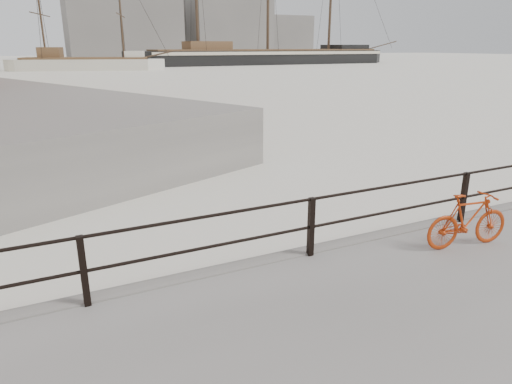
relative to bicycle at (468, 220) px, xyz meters
name	(u,v)px	position (x,y,z in m)	size (l,w,h in m)	color
ground	(452,235)	(0.90, 1.02, -0.83)	(400.00, 400.00, 0.00)	white
guardrail	(464,197)	(0.90, 0.87, 0.02)	(28.00, 0.10, 1.00)	black
bicycle	(468,220)	(0.00, 0.00, 0.00)	(1.60, 0.24, 0.96)	#AA310B
barque_black	(268,64)	(39.43, 83.76, -0.83)	(66.95, 21.91, 37.40)	black
schooner_mid	(87,70)	(2.13, 73.69, -0.83)	(25.79, 10.91, 18.83)	beige
industrial_west	(123,27)	(20.90, 141.02, 8.17)	(32.00, 18.00, 18.00)	gray
industrial_mid	(226,20)	(55.90, 146.02, 11.17)	(26.00, 20.00, 24.00)	gray
industrial_east	(279,36)	(78.90, 151.02, 6.17)	(20.00, 16.00, 14.00)	gray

